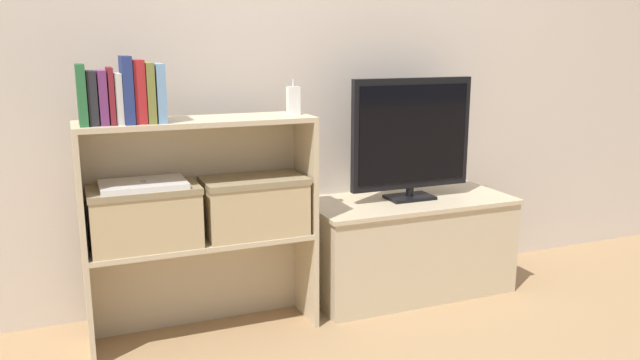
% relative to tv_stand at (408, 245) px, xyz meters
% --- Properties ---
extents(ground_plane, '(16.00, 16.00, 0.00)m').
position_rel_tv_stand_xyz_m(ground_plane, '(-0.49, -0.22, -0.23)').
color(ground_plane, '#A37F56').
extents(wall_back, '(10.00, 0.05, 2.40)m').
position_rel_tv_stand_xyz_m(wall_back, '(-0.49, 0.25, 0.97)').
color(wall_back, beige).
rests_on(wall_back, ground_plane).
extents(tv_stand, '(0.98, 0.45, 0.46)m').
position_rel_tv_stand_xyz_m(tv_stand, '(0.00, 0.00, 0.00)').
color(tv_stand, '#CCB793').
rests_on(tv_stand, ground_plane).
extents(tv, '(0.61, 0.14, 0.57)m').
position_rel_tv_stand_xyz_m(tv, '(-0.00, -0.00, 0.53)').
color(tv, black).
rests_on(tv, tv_stand).
extents(bookshelf_lower_tier, '(0.92, 0.27, 0.41)m').
position_rel_tv_stand_xyz_m(bookshelf_lower_tier, '(-1.01, -0.03, 0.03)').
color(bookshelf_lower_tier, '#CCB793').
rests_on(bookshelf_lower_tier, ground_plane).
extents(bookshelf_upper_tier, '(0.92, 0.27, 0.48)m').
position_rel_tv_stand_xyz_m(bookshelf_upper_tier, '(-1.01, -0.03, 0.48)').
color(bookshelf_upper_tier, '#CCB793').
rests_on(bookshelf_upper_tier, bookshelf_lower_tier).
extents(book_forest, '(0.03, 0.14, 0.22)m').
position_rel_tv_stand_xyz_m(book_forest, '(-1.42, -0.11, 0.77)').
color(book_forest, '#286638').
rests_on(book_forest, bookshelf_upper_tier).
extents(book_charcoal, '(0.03, 0.13, 0.19)m').
position_rel_tv_stand_xyz_m(book_charcoal, '(-1.39, -0.11, 0.76)').
color(book_charcoal, '#232328').
rests_on(book_charcoal, bookshelf_upper_tier).
extents(book_plum, '(0.03, 0.12, 0.19)m').
position_rel_tv_stand_xyz_m(book_plum, '(-1.35, -0.11, 0.76)').
color(book_plum, '#6B2D66').
rests_on(book_plum, bookshelf_upper_tier).
extents(book_maroon, '(0.02, 0.13, 0.20)m').
position_rel_tv_stand_xyz_m(book_maroon, '(-1.32, -0.11, 0.77)').
color(book_maroon, maroon).
rests_on(book_maroon, bookshelf_upper_tier).
extents(book_ivory, '(0.03, 0.12, 0.18)m').
position_rel_tv_stand_xyz_m(book_ivory, '(-1.30, -0.11, 0.76)').
color(book_ivory, silver).
rests_on(book_ivory, bookshelf_upper_tier).
extents(book_navy, '(0.04, 0.15, 0.24)m').
position_rel_tv_stand_xyz_m(book_navy, '(-1.27, -0.11, 0.79)').
color(book_navy, navy).
rests_on(book_navy, bookshelf_upper_tier).
extents(book_crimson, '(0.04, 0.14, 0.23)m').
position_rel_tv_stand_xyz_m(book_crimson, '(-1.23, -0.11, 0.78)').
color(book_crimson, '#B22328').
rests_on(book_crimson, bookshelf_upper_tier).
extents(book_olive, '(0.03, 0.16, 0.22)m').
position_rel_tv_stand_xyz_m(book_olive, '(-1.19, -0.11, 0.78)').
color(book_olive, olive).
rests_on(book_olive, bookshelf_upper_tier).
extents(book_skyblue, '(0.03, 0.16, 0.21)m').
position_rel_tv_stand_xyz_m(book_skyblue, '(-1.15, -0.11, 0.77)').
color(book_skyblue, '#709ECC').
rests_on(book_skyblue, bookshelf_upper_tier).
extents(baby_monitor, '(0.05, 0.04, 0.14)m').
position_rel_tv_stand_xyz_m(baby_monitor, '(-0.61, -0.08, 0.72)').
color(baby_monitor, white).
rests_on(baby_monitor, bookshelf_upper_tier).
extents(storage_basket_left, '(0.42, 0.23, 0.24)m').
position_rel_tv_stand_xyz_m(storage_basket_left, '(-1.23, -0.10, 0.31)').
color(storage_basket_left, tan).
rests_on(storage_basket_left, bookshelf_lower_tier).
extents(storage_basket_right, '(0.42, 0.23, 0.24)m').
position_rel_tv_stand_xyz_m(storage_basket_right, '(-0.79, -0.10, 0.31)').
color(storage_basket_right, tan).
rests_on(storage_basket_right, bookshelf_lower_tier).
extents(laptop, '(0.32, 0.22, 0.02)m').
position_rel_tv_stand_xyz_m(laptop, '(-1.23, -0.10, 0.43)').
color(laptop, white).
rests_on(laptop, storage_basket_left).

